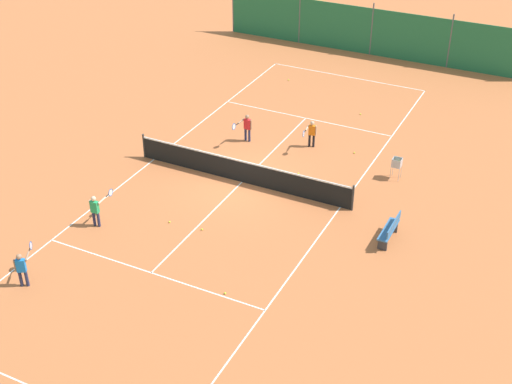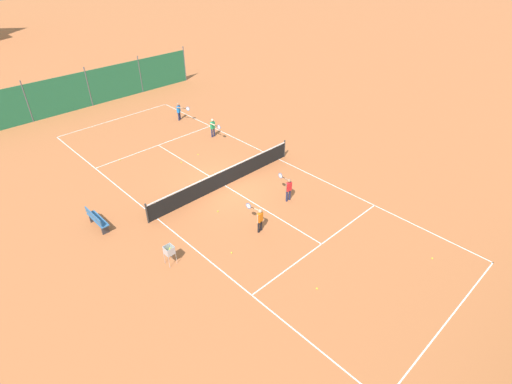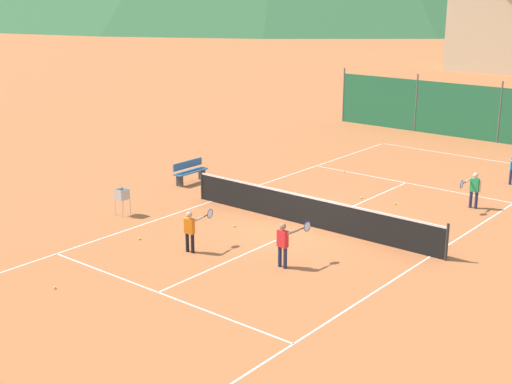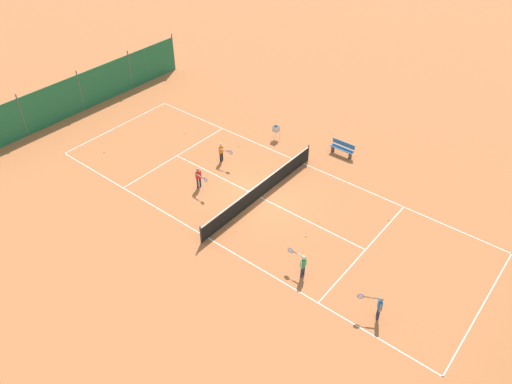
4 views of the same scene
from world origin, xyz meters
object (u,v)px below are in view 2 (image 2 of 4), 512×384
object	(u,v)px
player_near_baseline	(179,110)
tennis_ball_alley_left	(432,258)
player_far_service	(288,188)
tennis_ball_near_corner	(232,253)
courtside_bench	(97,220)
tennis_ball_alley_right	(120,160)
tennis_ball_service_box	(198,154)
tennis_ball_by_net_left	(181,162)
tennis_ball_by_net_right	(218,211)
player_near_service	(259,218)
tennis_ball_far_corner	(317,288)
tennis_net	(224,177)
ball_hopper	(169,251)
player_far_baseline	(213,127)

from	to	relation	value
player_near_baseline	tennis_ball_alley_left	size ratio (longest dim) A/B	18.62
player_far_service	tennis_ball_near_corner	bearing A→B (deg)	-167.34
courtside_bench	tennis_ball_alley_right	bearing A→B (deg)	53.66
tennis_ball_service_box	tennis_ball_by_net_left	distance (m)	1.28
tennis_ball_by_net_right	tennis_ball_near_corner	size ratio (longest dim) A/B	1.00
player_near_service	tennis_ball_alley_right	world-z (taller)	player_near_service
tennis_ball_alley_left	tennis_ball_by_net_left	bearing A→B (deg)	101.52
tennis_ball_by_net_left	tennis_ball_far_corner	distance (m)	11.59
tennis_net	tennis_ball_near_corner	size ratio (longest dim) A/B	139.09
player_far_service	tennis_ball_service_box	bearing A→B (deg)	93.20
tennis_ball_by_net_right	courtside_bench	world-z (taller)	courtside_bench
tennis_ball_service_box	tennis_ball_alley_left	size ratio (longest dim) A/B	1.00
player_near_baseline	ball_hopper	world-z (taller)	player_near_baseline
tennis_net	player_far_service	world-z (taller)	player_far_service
tennis_ball_near_corner	player_near_baseline	bearing A→B (deg)	63.60
tennis_ball_by_net_right	tennis_ball_alley_left	distance (m)	9.55
tennis_ball_alley_right	player_near_baseline	bearing A→B (deg)	22.21
ball_hopper	tennis_ball_alley_left	bearing A→B (deg)	-42.40
tennis_ball_near_corner	player_far_service	bearing A→B (deg)	12.66
tennis_ball_far_corner	tennis_net	bearing A→B (deg)	74.80
tennis_ball_by_net_right	tennis_ball_alley_right	size ratio (longest dim) A/B	1.00
tennis_net	tennis_ball_service_box	distance (m)	3.85
tennis_ball_service_box	tennis_ball_alley_right	bearing A→B (deg)	144.75
player_far_service	player_far_baseline	bearing A→B (deg)	77.32
tennis_net	player_near_service	size ratio (longest dim) A/B	7.70
player_near_baseline	tennis_ball_alley_right	size ratio (longest dim) A/B	18.62
tennis_ball_alley_left	tennis_ball_far_corner	size ratio (longest dim) A/B	1.00
tennis_ball_service_box	tennis_ball_by_net_left	xyz separation A→B (m)	(-1.27, -0.11, 0.00)
tennis_ball_alley_left	courtside_bench	world-z (taller)	courtside_bench
player_far_baseline	tennis_net	bearing A→B (deg)	-123.11
tennis_ball_near_corner	courtside_bench	distance (m)	6.31
tennis_ball_by_net_left	tennis_ball_by_net_right	world-z (taller)	same
courtside_bench	tennis_net	bearing A→B (deg)	-11.17
tennis_net	tennis_ball_service_box	size ratio (longest dim) A/B	139.09
tennis_ball_near_corner	tennis_ball_alley_left	bearing A→B (deg)	-46.17
player_far_baseline	tennis_ball_alley_left	world-z (taller)	player_far_baseline
player_near_service	tennis_ball_near_corner	distance (m)	2.00
tennis_ball_far_corner	tennis_ball_by_net_left	bearing A→B (deg)	80.64
tennis_ball_service_box	ball_hopper	xyz separation A→B (m)	(-6.32, -6.62, 0.62)
tennis_ball_by_net_right	player_near_service	bearing A→B (deg)	-79.35
tennis_ball_far_corner	courtside_bench	distance (m)	10.05
player_far_service	courtside_bench	world-z (taller)	player_far_service
tennis_ball_alley_right	tennis_ball_near_corner	bearing A→B (deg)	-92.75
tennis_ball_by_net_left	player_far_service	bearing A→B (deg)	-76.18
ball_hopper	tennis_ball_by_net_right	bearing A→B (deg)	21.40
tennis_ball_near_corner	ball_hopper	size ratio (longest dim) A/B	0.07
ball_hopper	tennis_ball_service_box	bearing A→B (deg)	46.34
tennis_ball_by_net_left	ball_hopper	distance (m)	8.26
ball_hopper	courtside_bench	distance (m)	4.33
tennis_ball_service_box	tennis_ball_far_corner	world-z (taller)	same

